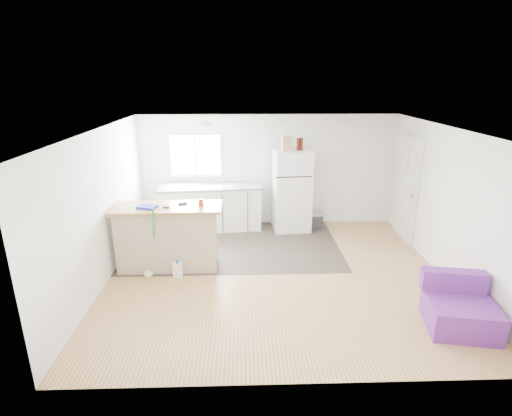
{
  "coord_description": "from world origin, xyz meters",
  "views": [
    {
      "loc": [
        -0.53,
        -5.97,
        3.16
      ],
      "look_at": [
        -0.32,
        0.7,
        0.94
      ],
      "focal_mm": 28.0,
      "sensor_mm": 36.0,
      "label": 1
    }
  ],
  "objects": [
    {
      "name": "tool_b",
      "position": [
        -1.8,
        0.26,
        1.12
      ],
      "size": [
        0.1,
        0.04,
        0.03
      ],
      "primitive_type": "cube",
      "rotation": [
        0.0,
        0.0,
        -0.03
      ],
      "color": "black",
      "rests_on": "peninsula"
    },
    {
      "name": "peninsula",
      "position": [
        -1.83,
        0.35,
        0.56
      ],
      "size": [
        1.81,
        0.71,
        1.11
      ],
      "rotation": [
        0.0,
        0.0,
        0.01
      ],
      "color": "tan",
      "rests_on": "floor"
    },
    {
      "name": "interior_door",
      "position": [
        2.72,
        1.55,
        1.02
      ],
      "size": [
        0.11,
        0.92,
        2.1
      ],
      "color": "white",
      "rests_on": "right_wall"
    },
    {
      "name": "red_cup",
      "position": [
        -1.24,
        0.36,
        1.17
      ],
      "size": [
        0.1,
        0.1,
        0.12
      ],
      "primitive_type": "cylinder",
      "rotation": [
        0.0,
        0.0,
        0.37
      ],
      "color": "red",
      "rests_on": "peninsula"
    },
    {
      "name": "mop",
      "position": [
        -2.08,
        -0.0,
        0.23
      ],
      "size": [
        0.26,
        0.34,
        1.22
      ],
      "rotation": [
        0.0,
        0.0,
        0.4
      ],
      "color": "green",
      "rests_on": "floor"
    },
    {
      "name": "vinyl_zone",
      "position": [
        -0.73,
        1.25,
        0.0
      ],
      "size": [
        4.05,
        2.5,
        0.0
      ],
      "primitive_type": "cube",
      "color": "#352F28",
      "rests_on": "floor"
    },
    {
      "name": "purple_seat",
      "position": [
        2.28,
        -1.51,
        0.25
      ],
      "size": [
        0.96,
        0.93,
        0.68
      ],
      "rotation": [
        0.0,
        0.0,
        -0.19
      ],
      "color": "#752E96",
      "rests_on": "floor"
    },
    {
      "name": "tool_a",
      "position": [
        -1.56,
        0.44,
        1.12
      ],
      "size": [
        0.15,
        0.1,
        0.03
      ],
      "primitive_type": "cube",
      "rotation": [
        0.0,
        0.0,
        0.37
      ],
      "color": "black",
      "rests_on": "peninsula"
    },
    {
      "name": "refrigerator",
      "position": [
        0.48,
        2.13,
        0.86
      ],
      "size": [
        0.82,
        0.78,
        1.72
      ],
      "rotation": [
        0.0,
        0.0,
        0.09
      ],
      "color": "white",
      "rests_on": "floor"
    },
    {
      "name": "cardboard_box",
      "position": [
        0.34,
        2.04,
        1.87
      ],
      "size": [
        0.22,
        0.15,
        0.3
      ],
      "primitive_type": "cube",
      "rotation": [
        0.0,
        0.0,
        0.27
      ],
      "color": "tan",
      "rests_on": "refrigerator"
    },
    {
      "name": "cleaner_jug",
      "position": [
        -1.63,
        -0.03,
        0.13
      ],
      "size": [
        0.16,
        0.14,
        0.3
      ],
      "rotation": [
        0.0,
        0.0,
        -0.34
      ],
      "color": "white",
      "rests_on": "floor"
    },
    {
      "name": "cooler",
      "position": [
        0.96,
        2.21,
        0.17
      ],
      "size": [
        0.47,
        0.35,
        0.33
      ],
      "rotation": [
        0.0,
        0.0,
        0.14
      ],
      "color": "#2E2E30",
      "rests_on": "floor"
    },
    {
      "name": "kitchen_cabinets",
      "position": [
        -1.23,
        2.17,
        0.49
      ],
      "size": [
        2.21,
        0.85,
        1.25
      ],
      "rotation": [
        0.0,
        0.0,
        0.09
      ],
      "color": "white",
      "rests_on": "floor"
    },
    {
      "name": "ceiling_fixture",
      "position": [
        -1.2,
        1.2,
        2.36
      ],
      "size": [
        0.3,
        0.3,
        0.07
      ],
      "primitive_type": "cylinder",
      "color": "white",
      "rests_on": "ceiling"
    },
    {
      "name": "blue_tray",
      "position": [
        -2.11,
        0.28,
        1.13
      ],
      "size": [
        0.36,
        0.31,
        0.04
      ],
      "primitive_type": "cube",
      "rotation": [
        0.0,
        0.0,
        -0.34
      ],
      "color": "#1427C1",
      "rests_on": "peninsula"
    },
    {
      "name": "bottle_right",
      "position": [
        0.65,
        2.1,
        1.84
      ],
      "size": [
        0.09,
        0.09,
        0.25
      ],
      "primitive_type": "cylinder",
      "rotation": [
        0.0,
        0.0,
        0.29
      ],
      "color": "#3B130A",
      "rests_on": "refrigerator"
    },
    {
      "name": "window",
      "position": [
        -1.55,
        2.49,
        1.55
      ],
      "size": [
        1.18,
        0.06,
        0.98
      ],
      "color": "white",
      "rests_on": "back_wall"
    },
    {
      "name": "room",
      "position": [
        0.0,
        0.0,
        1.2
      ],
      "size": [
        5.51,
        5.01,
        2.41
      ],
      "color": "olive",
      "rests_on": "ground"
    },
    {
      "name": "bottle_left",
      "position": [
        0.58,
        2.08,
        1.84
      ],
      "size": [
        0.08,
        0.08,
        0.25
      ],
      "primitive_type": "cylinder",
      "rotation": [
        0.0,
        0.0,
        -0.19
      ],
      "color": "#3B130A",
      "rests_on": "refrigerator"
    }
  ]
}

